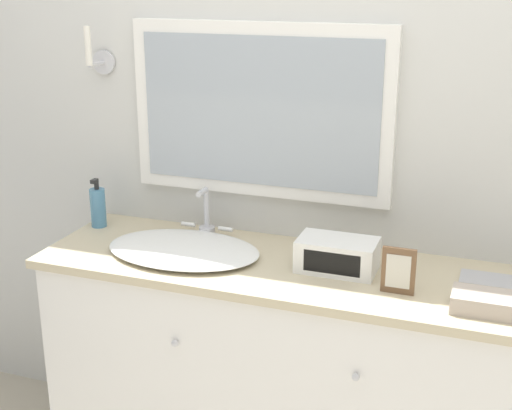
{
  "coord_description": "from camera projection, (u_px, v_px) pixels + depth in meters",
  "views": [
    {
      "loc": [
        0.65,
        -1.81,
        1.81
      ],
      "look_at": [
        -0.11,
        0.3,
        1.07
      ],
      "focal_mm": 50.0,
      "sensor_mm": 36.0,
      "label": 1
    }
  ],
  "objects": [
    {
      "name": "appliance_box",
      "position": [
        337.0,
        255.0,
        2.33
      ],
      "size": [
        0.26,
        0.15,
        0.11
      ],
      "color": "white",
      "rests_on": "vanity_counter"
    },
    {
      "name": "wall_back",
      "position": [
        313.0,
        128.0,
        2.52
      ],
      "size": [
        8.0,
        0.18,
        2.55
      ],
      "color": "silver",
      "rests_on": "ground_plane"
    },
    {
      "name": "hand_towel_near_sink",
      "position": [
        485.0,
        303.0,
        2.05
      ],
      "size": [
        0.19,
        0.12,
        0.05
      ],
      "color": "#B7A899",
      "rests_on": "vanity_counter"
    },
    {
      "name": "metal_tray",
      "position": [
        491.0,
        280.0,
        2.25
      ],
      "size": [
        0.19,
        0.11,
        0.01
      ],
      "color": "#ADADB2",
      "rests_on": "vanity_counter"
    },
    {
      "name": "soap_bottle",
      "position": [
        98.0,
        207.0,
        2.72
      ],
      "size": [
        0.06,
        0.06,
        0.19
      ],
      "color": "teal",
      "rests_on": "vanity_counter"
    },
    {
      "name": "picture_frame",
      "position": [
        398.0,
        271.0,
        2.15
      ],
      "size": [
        0.1,
        0.01,
        0.15
      ],
      "color": "brown",
      "rests_on": "vanity_counter"
    },
    {
      "name": "vanity_counter",
      "position": [
        285.0,
        378.0,
        2.52
      ],
      "size": [
        1.71,
        0.53,
        0.87
      ],
      "color": "white",
      "rests_on": "ground_plane"
    },
    {
      "name": "sink_basin",
      "position": [
        184.0,
        248.0,
        2.48
      ],
      "size": [
        0.55,
        0.42,
        0.19
      ],
      "color": "white",
      "rests_on": "vanity_counter"
    }
  ]
}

